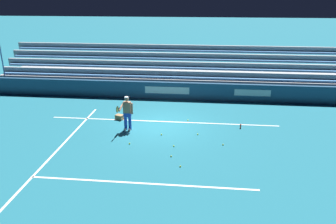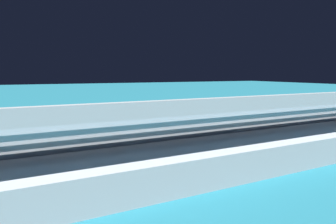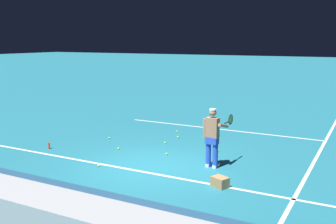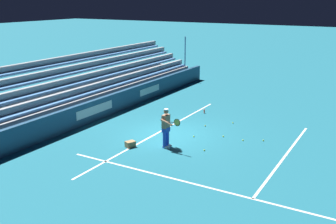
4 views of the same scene
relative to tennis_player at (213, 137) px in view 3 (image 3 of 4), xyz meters
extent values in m
plane|color=#1E6B7F|center=(-1.58, -0.80, -0.89)|extent=(160.00, 160.00, 0.00)
cube|color=white|center=(-1.58, -1.30, -0.89)|extent=(12.00, 0.10, 0.01)
cube|color=white|center=(2.53, 3.20, -0.89)|extent=(0.10, 12.00, 0.01)
cube|color=white|center=(-1.58, 4.70, -0.89)|extent=(8.22, 0.10, 0.01)
cube|color=navy|center=(-1.58, -5.25, -0.34)|extent=(24.84, 0.24, 1.10)
cube|color=silver|center=(-1.40, -5.12, -0.29)|extent=(2.80, 0.01, 0.44)
cylinder|color=blue|center=(-0.12, -0.02, -0.45)|extent=(0.15, 0.15, 0.88)
cylinder|color=blue|center=(0.10, -0.03, -0.45)|extent=(0.15, 0.15, 0.88)
cube|color=white|center=(-0.11, 0.04, -0.85)|extent=(0.13, 0.29, 0.09)
cube|color=white|center=(0.11, 0.03, -0.85)|extent=(0.13, 0.29, 0.09)
cube|color=blue|center=(-0.01, -0.03, -0.09)|extent=(0.35, 0.24, 0.20)
cube|color=#A37556|center=(-0.01, -0.03, 0.28)|extent=(0.37, 0.23, 0.58)
sphere|color=#A37556|center=(-0.01, -0.02, 0.71)|extent=(0.21, 0.21, 0.21)
cylinder|color=white|center=(-0.01, -0.02, 0.80)|extent=(0.20, 0.20, 0.05)
cylinder|color=#A37556|center=(-0.25, -0.01, 0.24)|extent=(0.09, 0.09, 0.56)
cylinder|color=#A37556|center=(0.25, 0.16, 0.33)|extent=(0.13, 0.59, 0.24)
cylinder|color=black|center=(0.27, 0.40, 0.38)|extent=(0.05, 0.30, 0.03)
torus|color=black|center=(0.29, 0.67, 0.42)|extent=(0.05, 0.31, 0.31)
cylinder|color=#D6D14C|center=(0.29, 0.67, 0.42)|extent=(0.02, 0.27, 0.27)
cube|color=#A87F51|center=(0.75, -1.37, -0.76)|extent=(0.48, 0.43, 0.26)
sphere|color=#CCE533|center=(-1.74, 0.45, -0.86)|extent=(0.07, 0.07, 0.07)
sphere|color=#CCE533|center=(-2.41, 2.60, -0.86)|extent=(0.07, 0.07, 0.07)
sphere|color=#CCE533|center=(-2.44, 1.63, -0.86)|extent=(0.07, 0.07, 0.07)
sphere|color=#CCE533|center=(-2.90, -1.54, -0.86)|extent=(0.07, 0.07, 0.07)
sphere|color=#CCE533|center=(-3.46, 0.24, -0.86)|extent=(0.07, 0.07, 0.07)
sphere|color=#CCE533|center=(-2.85, 3.40, -0.86)|extent=(0.07, 0.07, 0.07)
sphere|color=#CCE533|center=(-4.60, 1.27, -0.86)|extent=(0.07, 0.07, 0.07)
sphere|color=#CCE533|center=(-0.44, 1.60, -0.86)|extent=(0.07, 0.07, 0.07)
cylinder|color=#EA4C33|center=(-5.57, -0.80, -0.78)|extent=(0.07, 0.07, 0.22)
camera|label=1|loc=(-3.56, 14.62, 5.49)|focal=35.00mm
camera|label=2|loc=(-8.84, -15.41, 2.74)|focal=28.00mm
camera|label=3|loc=(3.99, -10.20, 2.73)|focal=42.00mm
camera|label=4|loc=(13.69, 8.01, 5.31)|focal=42.00mm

